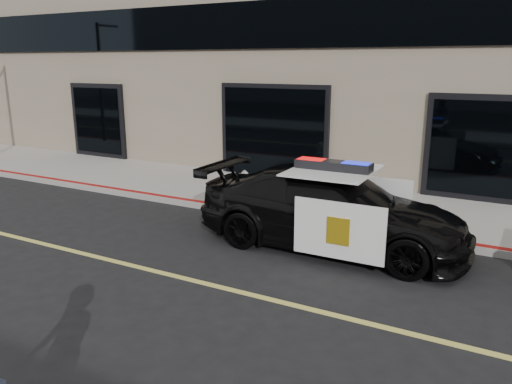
% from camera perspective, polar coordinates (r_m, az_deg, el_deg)
% --- Properties ---
extents(ground, '(120.00, 120.00, 0.00)m').
position_cam_1_polar(ground, '(8.95, -12.46, -8.61)').
color(ground, black).
rests_on(ground, ground).
extents(sidewalk_n, '(60.00, 3.50, 0.15)m').
position_cam_1_polar(sidewalk_n, '(13.10, 2.56, -0.44)').
color(sidewalk_n, gray).
rests_on(sidewalk_n, ground).
extents(police_car, '(2.43, 5.22, 1.70)m').
position_cam_1_polar(police_car, '(9.64, 8.66, -1.91)').
color(police_car, black).
rests_on(police_car, ground).
extents(fire_hydrant, '(0.34, 0.47, 0.74)m').
position_cam_1_polar(fire_hydrant, '(12.36, -1.33, 0.68)').
color(fire_hydrant, white).
rests_on(fire_hydrant, sidewalk_n).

